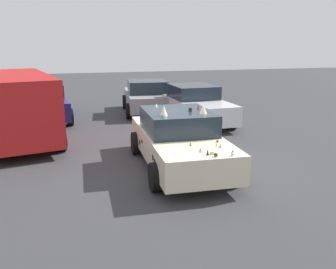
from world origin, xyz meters
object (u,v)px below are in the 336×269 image
art_car_decorated (179,140)px  parked_sedan_behind_right (147,97)px  parked_van_behind_left (14,106)px  parked_sedan_far_left (195,105)px  parked_sedan_row_back_far (43,102)px

art_car_decorated → parked_sedan_behind_right: bearing=175.9°
parked_van_behind_left → art_car_decorated: bearing=-141.2°
parked_sedan_far_left → parked_sedan_row_back_far: bearing=-113.2°
parked_sedan_behind_right → parked_sedan_far_left: (-2.61, -1.40, 0.01)m
parked_van_behind_left → parked_sedan_row_back_far: (3.65, -0.64, -0.50)m
parked_sedan_far_left → parked_sedan_behind_right: bearing=-154.2°
parked_sedan_far_left → parked_sedan_row_back_far: size_ratio=0.92×
parked_sedan_row_back_far → parked_sedan_behind_right: bearing=89.3°
parked_van_behind_left → parked_sedan_behind_right: parked_van_behind_left is taller
parked_van_behind_left → parked_sedan_row_back_far: parked_van_behind_left is taller
parked_van_behind_left → parked_sedan_far_left: (1.42, -6.49, -0.50)m
parked_sedan_row_back_far → parked_sedan_far_left: bearing=63.6°
art_car_decorated → parked_sedan_row_back_far: art_car_decorated is taller
parked_van_behind_left → parked_sedan_behind_right: 6.51m
art_car_decorated → parked_sedan_far_left: art_car_decorated is taller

